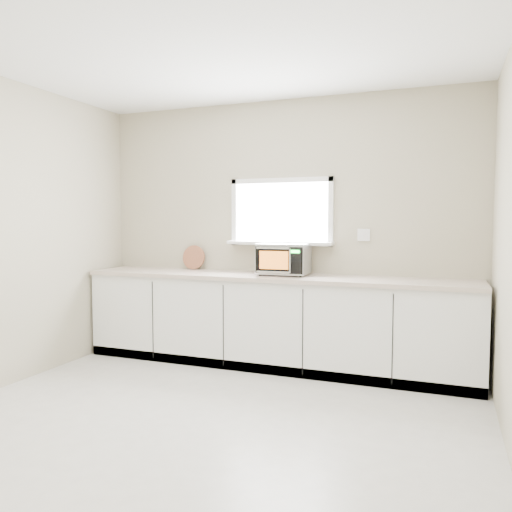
% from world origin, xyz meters
% --- Properties ---
extents(ground, '(4.00, 4.00, 0.00)m').
position_xyz_m(ground, '(0.00, 0.00, 0.00)').
color(ground, beige).
rests_on(ground, ground).
extents(back_wall, '(4.00, 0.17, 2.70)m').
position_xyz_m(back_wall, '(0.00, 2.00, 1.36)').
color(back_wall, '#B4AA8F').
rests_on(back_wall, ground).
extents(cabinets, '(3.92, 0.60, 0.88)m').
position_xyz_m(cabinets, '(0.00, 1.70, 0.44)').
color(cabinets, white).
rests_on(cabinets, ground).
extents(countertop, '(3.92, 0.64, 0.04)m').
position_xyz_m(countertop, '(0.00, 1.69, 0.90)').
color(countertop, beige).
rests_on(countertop, cabinets).
extents(microwave, '(0.50, 0.41, 0.31)m').
position_xyz_m(microwave, '(0.11, 1.75, 1.08)').
color(microwave, black).
rests_on(microwave, countertop).
extents(knife_block, '(0.10, 0.20, 0.29)m').
position_xyz_m(knife_block, '(-0.12, 1.80, 1.04)').
color(knife_block, '#412317').
rests_on(knife_block, countertop).
extents(cutting_board, '(0.27, 0.06, 0.27)m').
position_xyz_m(cutting_board, '(-1.01, 1.94, 1.05)').
color(cutting_board, '#AF6544').
rests_on(cutting_board, countertop).
extents(coffee_grinder, '(0.12, 0.12, 0.20)m').
position_xyz_m(coffee_grinder, '(0.13, 1.71, 1.02)').
color(coffee_grinder, '#B1B3B9').
rests_on(coffee_grinder, countertop).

